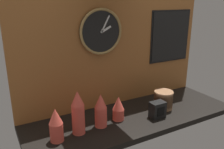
% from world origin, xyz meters
% --- Properties ---
extents(ground_plane, '(1.60, 0.56, 0.04)m').
position_xyz_m(ground_plane, '(0.00, 0.00, -0.02)').
color(ground_plane, black).
extents(wall_tiled_back, '(1.60, 0.03, 1.05)m').
position_xyz_m(wall_tiled_back, '(0.00, 0.27, 0.53)').
color(wall_tiled_back, '#A3602D').
rests_on(wall_tiled_back, ground_plane).
extents(cup_stack_left, '(0.08, 0.08, 0.29)m').
position_xyz_m(cup_stack_left, '(-0.44, -0.04, 0.15)').
color(cup_stack_left, '#DB4C3D').
rests_on(cup_stack_left, ground_plane).
extents(cup_stack_far_left, '(0.08, 0.08, 0.21)m').
position_xyz_m(cup_stack_far_left, '(-0.59, -0.06, 0.11)').
color(cup_stack_far_left, '#DB4C3D').
rests_on(cup_stack_far_left, ground_plane).
extents(cup_stack_center, '(0.08, 0.08, 0.18)m').
position_xyz_m(cup_stack_center, '(-0.13, -0.01, 0.09)').
color(cup_stack_center, '#DB4C3D').
rests_on(cup_stack_center, ground_plane).
extents(cup_stack_center_left, '(0.08, 0.08, 0.23)m').
position_xyz_m(cup_stack_center_left, '(-0.28, -0.03, 0.12)').
color(cup_stack_center_left, '#DB4C3D').
rests_on(cup_stack_center_left, ground_plane).
extents(bowl_stack_right, '(0.15, 0.15, 0.14)m').
position_xyz_m(bowl_stack_right, '(0.28, -0.02, 0.08)').
color(bowl_stack_right, '#996B47').
rests_on(bowl_stack_right, ground_plane).
extents(wall_clock, '(0.34, 0.03, 0.34)m').
position_xyz_m(wall_clock, '(-0.14, 0.23, 0.60)').
color(wall_clock, black).
extents(menu_board, '(0.42, 0.01, 0.45)m').
position_xyz_m(menu_board, '(0.54, 0.24, 0.52)').
color(menu_board, black).
extents(napkin_dispenser, '(0.11, 0.08, 0.12)m').
position_xyz_m(napkin_dispenser, '(0.14, -0.11, 0.06)').
color(napkin_dispenser, black).
rests_on(napkin_dispenser, ground_plane).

